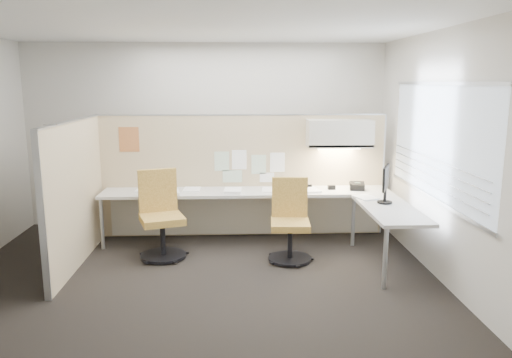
{
  "coord_description": "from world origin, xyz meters",
  "views": [
    {
      "loc": [
        0.43,
        -5.5,
        2.22
      ],
      "look_at": [
        0.71,
        0.8,
        0.99
      ],
      "focal_mm": 35.0,
      "sensor_mm": 36.0,
      "label": 1
    }
  ],
  "objects_px": {
    "desk": "(271,202)",
    "chair_left": "(161,218)",
    "phone": "(357,186)",
    "chair_right": "(290,223)",
    "monitor": "(386,182)"
  },
  "relations": [
    {
      "from": "chair_left",
      "to": "monitor",
      "type": "distance_m",
      "value": 2.86
    },
    {
      "from": "phone",
      "to": "chair_right",
      "type": "bearing_deg",
      "value": -134.16
    },
    {
      "from": "chair_right",
      "to": "monitor",
      "type": "height_order",
      "value": "monitor"
    },
    {
      "from": "chair_left",
      "to": "chair_right",
      "type": "xyz_separation_m",
      "value": [
        1.64,
        -0.18,
        -0.04
      ]
    },
    {
      "from": "chair_left",
      "to": "monitor",
      "type": "bearing_deg",
      "value": -23.17
    },
    {
      "from": "desk",
      "to": "phone",
      "type": "xyz_separation_m",
      "value": [
        1.21,
        0.13,
        0.18
      ]
    },
    {
      "from": "chair_right",
      "to": "desk",
      "type": "bearing_deg",
      "value": 111.29
    },
    {
      "from": "chair_right",
      "to": "chair_left",
      "type": "bearing_deg",
      "value": 177.41
    },
    {
      "from": "chair_left",
      "to": "monitor",
      "type": "relative_size",
      "value": 2.34
    },
    {
      "from": "chair_left",
      "to": "chair_right",
      "type": "bearing_deg",
      "value": -24.72
    },
    {
      "from": "desk",
      "to": "chair_right",
      "type": "xyz_separation_m",
      "value": [
        0.19,
        -0.6,
        -0.13
      ]
    },
    {
      "from": "chair_right",
      "to": "monitor",
      "type": "distance_m",
      "value": 1.29
    },
    {
      "from": "desk",
      "to": "monitor",
      "type": "bearing_deg",
      "value": -25.61
    },
    {
      "from": "desk",
      "to": "monitor",
      "type": "relative_size",
      "value": 8.52
    },
    {
      "from": "desk",
      "to": "chair_left",
      "type": "xyz_separation_m",
      "value": [
        -1.44,
        -0.42,
        -0.09
      ]
    }
  ]
}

